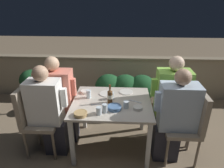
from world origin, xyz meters
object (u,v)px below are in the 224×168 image
Objects in this scene: chair_left_far at (45,104)px; person_blue_shirt at (174,117)px; chair_right_far at (183,107)px; person_green_blouse at (169,102)px; person_coral_top at (59,100)px; beer_bottle at (110,96)px; person_white_polo at (49,111)px; potted_plant at (32,87)px; chair_right_near at (190,120)px; chair_left_near at (34,114)px.

person_blue_shirt is at bearing -10.04° from chair_left_far.
person_green_blouse is at bearing -180.00° from chair_right_far.
person_coral_top is 0.76m from beer_bottle.
potted_plant is at bearing 123.65° from person_white_polo.
chair_left_far and chair_right_far have the same top height.
person_white_polo is 0.95× the size of person_green_blouse.
chair_right_near is at bearing -56.20° from person_green_blouse.
chair_right_far is (-0.00, 0.31, 0.00)m from chair_right_near.
person_green_blouse is (1.51, 0.00, 0.02)m from person_coral_top.
person_coral_top is at bearing 0.00° from chair_left_far.
chair_left_near is at bearing -172.12° from chair_right_far.
chair_left_near is 1.01m from beer_bottle.
person_coral_top reaches higher than beer_bottle.
person_blue_shirt is at bearing -122.91° from chair_right_far.
person_blue_shirt reaches higher than chair_right_near.
chair_left_near is 1.19× the size of potted_plant.
chair_left_near is at bearing -171.23° from person_green_blouse.
chair_right_near is at bearing -10.04° from person_coral_top.
chair_left_near is 1.97m from chair_right_near.
chair_right_far is (1.96, 0.27, 0.00)m from chair_left_near.
chair_left_far is at bearing 180.00° from person_coral_top.
person_blue_shirt is at bearing -1.33° from person_white_polo.
chair_right_near is at bearing -8.99° from chair_left_far.
person_blue_shirt reaches higher than chair_left_far.
person_blue_shirt reaches higher than chair_right_far.
chair_left_near is at bearing 178.82° from person_blue_shirt.
potted_plant is (-2.21, 1.02, -0.12)m from person_blue_shirt.
beer_bottle is at bearing -168.80° from person_green_blouse.
potted_plant is at bearing 155.34° from person_blue_shirt.
person_coral_top is 1.32× the size of chair_right_near.
person_coral_top reaches higher than person_blue_shirt.
potted_plant is at bearing 162.24° from person_green_blouse.
chair_right_near is 0.31m from chair_right_far.
person_blue_shirt is at bearing 180.00° from chair_right_near.
chair_right_near is at bearing -1.18° from person_white_polo.
beer_bottle is (-0.99, -0.16, 0.23)m from chair_right_far.
person_coral_top is 5.07× the size of beer_bottle.
chair_left_near is at bearing 178.94° from chair_right_near.
person_blue_shirt reaches higher than chair_left_near.
person_green_blouse is (1.76, 0.27, 0.08)m from chair_left_near.
person_white_polo is 1.53× the size of potted_plant.
chair_left_far is 1.19× the size of potted_plant.
person_white_polo reaches higher than chair_left_near.
person_white_polo is 4.94× the size of beer_bottle.
beer_bottle reaches higher than chair_left_near.
person_blue_shirt is at bearing -89.55° from person_green_blouse.
person_white_polo is 1.76m from chair_right_near.
chair_right_far is at bearing 57.09° from person_blue_shirt.
person_green_blouse is at bearing 123.80° from chair_right_near.
person_green_blouse reaches higher than person_blue_shirt.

